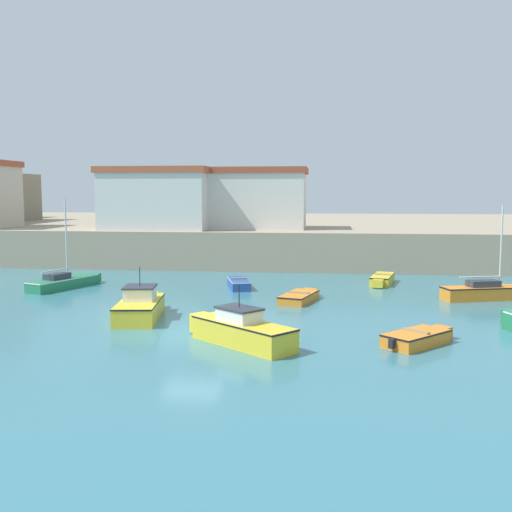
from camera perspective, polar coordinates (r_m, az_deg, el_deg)
The scene contains 12 objects.
ground_plane at distance 25.71m, azimuth -6.17°, elevation -7.38°, with size 200.00×200.00×0.00m, color teal.
quay_seawall at distance 64.42m, azimuth 1.72°, elevation 2.13°, with size 120.00×40.00×2.96m, color gray.
dinghy_blue_0 at distance 37.40m, azimuth -1.69°, elevation -2.59°, with size 1.88×3.48×0.66m.
motorboat_yellow_1 at distance 29.11m, azimuth -10.96°, elevation -4.70°, with size 2.43×5.36×2.45m.
sailboat_orange_2 at distance 36.00m, azimuth 21.67°, elevation -3.14°, with size 6.31×2.85×5.26m.
motorboat_yellow_4 at distance 23.72m, azimuth -1.50°, elevation -7.06°, with size 4.80×4.32×2.38m.
dinghy_yellow_5 at distance 39.94m, azimuth 11.93°, elevation -2.16°, with size 1.92×4.01×0.66m.
sailboat_green_6 at distance 39.24m, azimuth -17.81°, elevation -2.32°, with size 2.97×5.55×5.65m.
dinghy_orange_7 at distance 24.58m, azimuth 15.17°, elevation -7.49°, with size 3.12×3.23×0.62m.
dinghy_orange_8 at distance 33.06m, azimuth 4.18°, elevation -3.87°, with size 2.23×3.97×0.54m.
harbor_shed_near_wharf at distance 49.88m, azimuth 0.26°, elevation 5.56°, with size 8.05×5.29×5.00m.
harbor_shed_mid_row at distance 49.04m, azimuth -9.44°, elevation 5.46°, with size 8.84×5.12×4.99m.
Camera 1 is at (5.65, -24.35, 6.00)m, focal length 42.00 mm.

